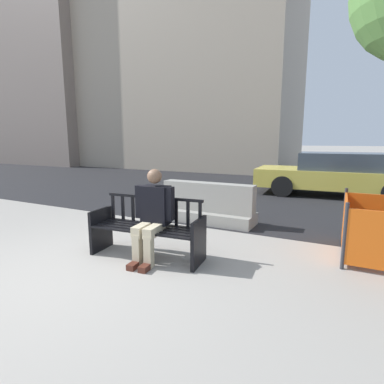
% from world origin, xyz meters
% --- Properties ---
extents(ground_plane, '(200.00, 200.00, 0.00)m').
position_xyz_m(ground_plane, '(0.00, 0.00, 0.00)').
color(ground_plane, gray).
extents(street_asphalt, '(120.00, 12.00, 0.01)m').
position_xyz_m(street_asphalt, '(0.00, 8.70, 0.00)').
color(street_asphalt, black).
rests_on(street_asphalt, ground).
extents(street_bench, '(1.73, 0.67, 0.88)m').
position_xyz_m(street_bench, '(0.53, 0.96, 0.40)').
color(street_bench, black).
rests_on(street_bench, ground).
extents(seated_person, '(0.59, 0.75, 1.31)m').
position_xyz_m(seated_person, '(0.66, 0.92, 0.69)').
color(seated_person, black).
rests_on(seated_person, ground).
extents(jersey_barrier_centre, '(2.01, 0.71, 0.84)m').
position_xyz_m(jersey_barrier_centre, '(0.56, 3.14, 0.34)').
color(jersey_barrier_centre, gray).
rests_on(jersey_barrier_centre, ground).
extents(car_taxi_near, '(4.77, 2.10, 1.34)m').
position_xyz_m(car_taxi_near, '(2.92, 7.72, 0.68)').
color(car_taxi_near, '#DBC64C').
rests_on(car_taxi_near, ground).
extents(building_centre_left, '(13.12, 8.81, 20.04)m').
position_xyz_m(building_centre_left, '(-6.20, 16.23, 10.02)').
color(building_centre_left, tan).
rests_on(building_centre_left, ground).
extents(building_far_left, '(16.51, 11.16, 20.53)m').
position_xyz_m(building_far_left, '(-20.70, 16.57, 10.26)').
color(building_far_left, gray).
rests_on(building_far_left, ground).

